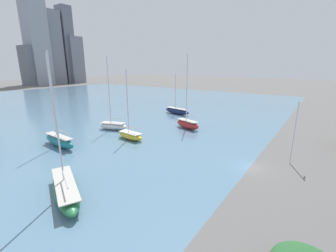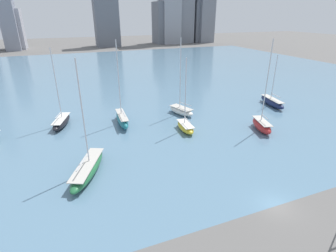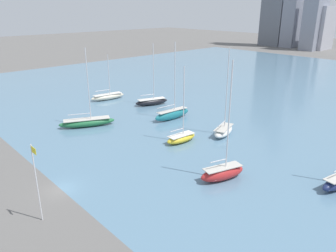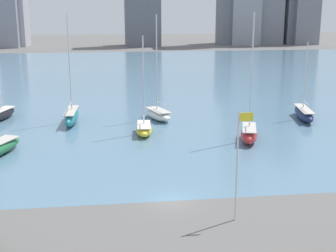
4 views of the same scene
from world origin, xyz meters
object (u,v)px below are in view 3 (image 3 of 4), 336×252
object	(u,v)px
sailboat_cream	(108,96)
sailboat_white	(223,130)
flag_pole	(37,180)
sailboat_black	(152,101)
sailboat_green	(87,122)
sailboat_teal	(172,114)
sailboat_yellow	(181,138)
sailboat_red	(222,172)

from	to	relation	value
sailboat_cream	sailboat_white	distance (m)	35.80
flag_pole	sailboat_black	world-z (taller)	sailboat_black
sailboat_cream	sailboat_green	xyz separation A→B (m)	(14.33, -14.04, 0.07)
sailboat_teal	sailboat_white	world-z (taller)	sailboat_teal
sailboat_yellow	sailboat_red	bearing A→B (deg)	-17.06
flag_pole	sailboat_black	size ratio (longest dim) A/B	0.63
sailboat_yellow	sailboat_green	size ratio (longest dim) A/B	0.86
sailboat_teal	sailboat_black	bearing A→B (deg)	164.92
sailboat_black	sailboat_teal	bearing A→B (deg)	0.09
sailboat_cream	sailboat_green	distance (m)	20.06
sailboat_red	sailboat_green	bearing A→B (deg)	-158.12
sailboat_black	sailboat_green	xyz separation A→B (m)	(2.93, -19.23, -0.01)
flag_pole	sailboat_red	xyz separation A→B (m)	(7.84, 22.16, -3.97)
sailboat_teal	sailboat_cream	world-z (taller)	sailboat_teal
flag_pole	sailboat_green	bearing A→B (deg)	141.30
sailboat_cream	sailboat_black	bearing A→B (deg)	32.88
sailboat_black	sailboat_green	bearing A→B (deg)	-63.25
flag_pole	sailboat_red	size ratio (longest dim) A/B	0.56
flag_pole	sailboat_yellow	distance (m)	28.17
sailboat_cream	sailboat_yellow	bearing A→B (deg)	-1.82
sailboat_black	sailboat_red	world-z (taller)	sailboat_red
sailboat_red	sailboat_green	xyz separation A→B (m)	(-31.80, -2.96, -0.22)
sailboat_green	sailboat_cream	bearing A→B (deg)	160.37
sailboat_teal	sailboat_cream	distance (m)	22.63
sailboat_yellow	sailboat_teal	bearing A→B (deg)	148.08
sailboat_yellow	sailboat_white	bearing A→B (deg)	74.87
sailboat_red	sailboat_black	bearing A→B (deg)	171.46
sailboat_yellow	sailboat_teal	size ratio (longest dim) A/B	0.84
sailboat_black	sailboat_white	world-z (taller)	sailboat_white
flag_pole	sailboat_yellow	size ratio (longest dim) A/B	0.69
sailboat_cream	sailboat_white	xyz separation A→B (m)	(35.73, 2.31, 0.11)
flag_pole	sailboat_white	world-z (taller)	sailboat_white
sailboat_yellow	sailboat_teal	xyz separation A→B (m)	(-10.27, 7.48, 0.28)
sailboat_red	sailboat_teal	xyz separation A→B (m)	(-23.56, 12.64, 0.03)
sailboat_cream	sailboat_green	bearing A→B (deg)	-36.00
sailboat_yellow	sailboat_teal	distance (m)	12.71
sailboat_black	sailboat_white	distance (m)	24.49
sailboat_black	sailboat_white	size ratio (longest dim) A/B	0.92
sailboat_black	sailboat_teal	distance (m)	11.75
sailboat_black	sailboat_red	bearing A→B (deg)	-7.02
flag_pole	sailboat_yellow	bearing A→B (deg)	101.28
sailboat_yellow	sailboat_green	xyz separation A→B (m)	(-18.51, -8.12, 0.03)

